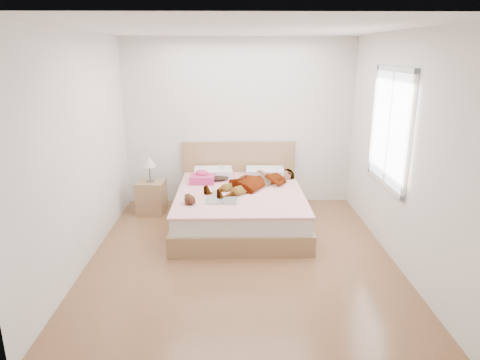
{
  "coord_description": "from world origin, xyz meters",
  "views": [
    {
      "loc": [
        -0.1,
        -4.71,
        2.37
      ],
      "look_at": [
        0.0,
        0.85,
        0.7
      ],
      "focal_mm": 32.0,
      "sensor_mm": 36.0,
      "label": 1
    }
  ],
  "objects": [
    {
      "name": "magazine",
      "position": [
        -0.25,
        0.53,
        0.52
      ],
      "size": [
        0.48,
        0.34,
        0.03
      ],
      "color": "silver",
      "rests_on": "bed"
    },
    {
      "name": "hair",
      "position": [
        -0.34,
        1.62,
        0.55
      ],
      "size": [
        0.5,
        0.58,
        0.08
      ],
      "primitive_type": "ellipsoid",
      "rotation": [
        0.0,
        0.0,
        0.16
      ],
      "color": "black",
      "rests_on": "bed"
    },
    {
      "name": "room_shell",
      "position": [
        1.77,
        0.3,
        1.5
      ],
      "size": [
        4.0,
        4.0,
        4.0
      ],
      "color": "white",
      "rests_on": "ground"
    },
    {
      "name": "phone",
      "position": [
        -0.27,
        1.57,
        0.69
      ],
      "size": [
        0.09,
        0.1,
        0.05
      ],
      "primitive_type": "cube",
      "rotation": [
        0.44,
        0.0,
        0.69
      ],
      "color": "silver",
      "rests_on": "bed"
    },
    {
      "name": "plush_toy",
      "position": [
        -0.65,
        0.43,
        0.57
      ],
      "size": [
        0.19,
        0.24,
        0.12
      ],
      "color": "#311C0D",
      "rests_on": "bed"
    },
    {
      "name": "woman",
      "position": [
        0.23,
        1.17,
        0.62
      ],
      "size": [
        1.6,
        1.46,
        0.22
      ],
      "primitive_type": "imported",
      "rotation": [
        0.0,
        0.0,
        -0.89
      ],
      "color": "white",
      "rests_on": "bed"
    },
    {
      "name": "ground",
      "position": [
        0.0,
        0.0,
        0.0
      ],
      "size": [
        4.0,
        4.0,
        0.0
      ],
      "primitive_type": "plane",
      "color": "#4F2E18",
      "rests_on": "ground"
    },
    {
      "name": "coffee_mug",
      "position": [
        -0.33,
        0.77,
        0.55
      ],
      "size": [
        0.11,
        0.08,
        0.08
      ],
      "color": "white",
      "rests_on": "bed"
    },
    {
      "name": "bed",
      "position": [
        0.0,
        1.04,
        0.28
      ],
      "size": [
        1.8,
        2.08,
        1.0
      ],
      "color": "brown",
      "rests_on": "ground"
    },
    {
      "name": "nightstand",
      "position": [
        -1.34,
        1.47,
        0.29
      ],
      "size": [
        0.44,
        0.4,
        0.87
      ],
      "color": "brown",
      "rests_on": "ground"
    },
    {
      "name": "towel",
      "position": [
        -0.55,
        1.36,
        0.58
      ],
      "size": [
        0.36,
        0.31,
        0.18
      ],
      "color": "#E43E8A",
      "rests_on": "bed"
    }
  ]
}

